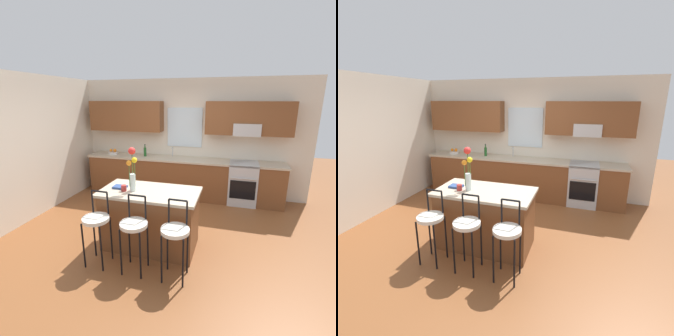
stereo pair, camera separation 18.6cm
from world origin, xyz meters
TOP-DOWN VIEW (x-y plane):
  - ground_plane at (0.00, 0.00)m, footprint 14.00×14.00m
  - wall_left at (-2.56, 0.30)m, footprint 0.12×4.60m
  - back_wall_assembly at (0.03, 1.98)m, footprint 5.60×0.50m
  - counter_run at (-0.00, 1.70)m, footprint 4.56×0.64m
  - sink_faucet at (-0.25, 1.84)m, footprint 0.02×0.13m
  - oven_range at (1.39, 1.68)m, footprint 0.60×0.64m
  - kitchen_island at (-0.00, -0.46)m, footprint 1.48×0.79m
  - bar_stool_near at (-0.55, -1.07)m, footprint 0.36×0.36m
  - bar_stool_middle at (-0.00, -1.07)m, footprint 0.36×0.36m
  - bar_stool_far at (0.55, -1.07)m, footprint 0.36×0.36m
  - flower_vase at (-0.24, -0.52)m, footprint 0.15×0.17m
  - mug_ceramic at (-0.36, -0.58)m, footprint 0.08×0.08m
  - cookbook at (-0.48, -0.47)m, footprint 0.20×0.15m
  - fruit_bowl_oranges at (-1.75, 1.70)m, footprint 0.24×0.24m
  - bottle_olive_oil at (-0.90, 1.70)m, footprint 0.06×0.06m

SIDE VIEW (x-z plane):
  - ground_plane at x=0.00m, z-range 0.00..0.00m
  - oven_range at x=1.39m, z-range 0.00..0.92m
  - kitchen_island at x=0.00m, z-range 0.00..0.92m
  - counter_run at x=0.00m, z-range 0.01..0.93m
  - bar_stool_near at x=-0.55m, z-range 0.11..1.16m
  - bar_stool_middle at x=0.00m, z-range 0.11..1.16m
  - bar_stool_far at x=0.55m, z-range 0.11..1.16m
  - cookbook at x=-0.48m, z-range 0.92..0.95m
  - fruit_bowl_oranges at x=-1.75m, z-range 0.90..1.03m
  - mug_ceramic at x=-0.36m, z-range 0.92..1.01m
  - bottle_olive_oil at x=-0.90m, z-range 0.89..1.18m
  - sink_faucet at x=-0.25m, z-range 0.95..1.18m
  - flower_vase at x=-0.24m, z-range 0.93..1.58m
  - wall_left at x=-2.56m, z-range 0.00..2.70m
  - back_wall_assembly at x=0.03m, z-range 0.16..2.86m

